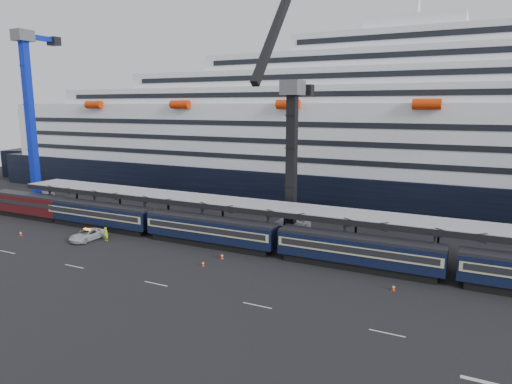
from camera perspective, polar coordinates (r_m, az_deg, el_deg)
ground at (r=44.38m, az=19.66°, el=-14.65°), size 260.00×260.00×0.00m
train at (r=53.41m, az=16.15°, el=-7.55°), size 133.05×3.00×4.05m
canopy at (r=55.88m, az=21.76°, el=-3.83°), size 130.00×6.25×5.53m
cruise_ship at (r=86.49m, az=23.22°, el=5.74°), size 214.09×28.84×34.00m
crane_blue at (r=95.26m, az=-26.70°, el=9.40°), size 4.50×19.91×52.01m
crane_dark_near at (r=63.72m, az=4.34°, el=4.72°), size 4.50×17.75×35.08m
pickup_truck at (r=68.41m, az=-20.30°, el=-5.04°), size 2.62×5.51×1.52m
worker at (r=67.06m, az=-18.25°, el=-5.02°), size 0.75×0.51×1.97m
traffic_cone_a at (r=74.79m, az=-27.35°, el=-4.59°), size 0.37×0.37×0.73m
traffic_cone_b at (r=56.79m, az=-4.28°, el=-7.96°), size 0.40×0.40×0.80m
traffic_cone_c at (r=54.59m, az=-6.63°, el=-8.85°), size 0.34×0.34×0.68m
traffic_cone_d at (r=49.51m, az=16.82°, el=-11.32°), size 0.36×0.36×0.72m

